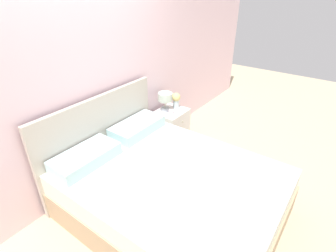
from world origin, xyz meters
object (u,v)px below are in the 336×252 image
table_lamp (165,98)px  flower_vase (176,99)px  bed (166,189)px  teacup (171,112)px  nightstand (171,127)px

table_lamp → flower_vase: 0.21m
bed → teacup: (1.12, 0.73, 0.27)m
bed → flower_vase: bearing=30.9°
nightstand → teacup: size_ratio=4.15×
bed → flower_vase: (1.34, 0.80, 0.39)m
flower_vase → teacup: bearing=-162.2°
bed → table_lamp: bearing=37.1°
nightstand → table_lamp: (-0.05, 0.08, 0.47)m
table_lamp → flower_vase: table_lamp is taller
nightstand → table_lamp: bearing=119.9°
table_lamp → teacup: 0.22m
bed → flower_vase: size_ratio=9.07×
teacup → bed: bearing=-146.8°
flower_vase → bed: bearing=-149.1°
nightstand → teacup: 0.32m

